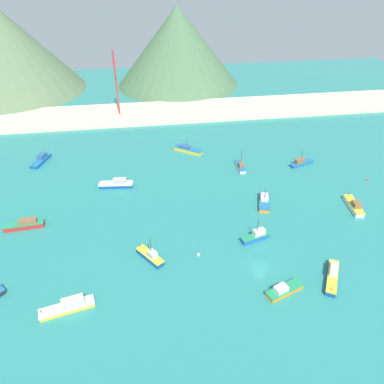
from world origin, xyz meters
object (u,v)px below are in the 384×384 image
at_px(fishing_boat_6, 69,306).
at_px(fishing_boat_12, 25,225).
at_px(fishing_boat_3, 150,256).
at_px(fishing_boat_10, 284,290).
at_px(fishing_boat_4, 188,150).
at_px(fishing_boat_11, 256,236).
at_px(fishing_boat_9, 354,206).
at_px(radio_tower, 116,84).
at_px(fishing_boat_0, 264,201).
at_px(buoy_0, 198,255).
at_px(buoy_1, 367,180).
at_px(fishing_boat_5, 301,163).
at_px(fishing_boat_13, 240,166).
at_px(fishing_boat_2, 117,184).
at_px(fishing_boat_14, 332,276).
at_px(fishing_boat_1, 41,160).

distance_m(fishing_boat_6, fishing_boat_12, 32.01).
xyz_separation_m(fishing_boat_3, fishing_boat_10, (27.30, -14.15, -0.18)).
distance_m(fishing_boat_4, fishing_boat_11, 50.32).
bearing_deg(fishing_boat_9, radio_tower, 130.51).
bearing_deg(radio_tower, fishing_boat_6, -94.96).
bearing_deg(fishing_boat_10, fishing_boat_0, 79.65).
relative_size(fishing_boat_0, fishing_boat_9, 0.96).
distance_m(fishing_boat_4, buoy_0, 52.82).
height_order(fishing_boat_3, fishing_boat_9, fishing_boat_3).
bearing_deg(fishing_boat_6, fishing_boat_11, 19.12).
bearing_deg(fishing_boat_9, fishing_boat_10, -138.91).
distance_m(fishing_boat_9, radio_tower, 101.55).
bearing_deg(fishing_boat_12, fishing_boat_0, 1.09).
height_order(fishing_boat_0, fishing_boat_9, fishing_boat_0).
bearing_deg(buoy_1, fishing_boat_6, -156.59).
relative_size(fishing_boat_9, buoy_0, 11.78).
relative_size(fishing_boat_6, fishing_boat_11, 1.43).
height_order(fishing_boat_3, fishing_boat_5, fishing_boat_3).
xyz_separation_m(fishing_boat_5, fishing_boat_11, (-25.64, -34.32, 0.20)).
height_order(fishing_boat_5, fishing_boat_13, fishing_boat_13).
xyz_separation_m(fishing_boat_2, fishing_boat_13, (39.78, 4.98, -0.13)).
xyz_separation_m(fishing_boat_3, fishing_boat_12, (-31.66, 16.45, 0.03)).
bearing_deg(fishing_boat_11, fishing_boat_14, -49.96).
height_order(fishing_boat_1, fishing_boat_6, fishing_boat_6).
relative_size(fishing_boat_6, fishing_boat_9, 1.17).
xyz_separation_m(fishing_boat_2, fishing_boat_10, (35.69, -47.07, -0.18)).
relative_size(fishing_boat_5, fishing_boat_12, 0.88).
distance_m(fishing_boat_6, fishing_boat_10, 44.36).
xyz_separation_m(fishing_boat_12, radio_tower, (23.37, 71.98, 13.04)).
relative_size(fishing_boat_11, fishing_boat_12, 0.77).
bearing_deg(fishing_boat_12, buoy_1, 4.99).
bearing_deg(fishing_boat_1, fishing_boat_13, -12.38).
height_order(fishing_boat_4, fishing_boat_11, fishing_boat_11).
bearing_deg(fishing_boat_6, buoy_1, 23.41).
bearing_deg(fishing_boat_3, fishing_boat_6, -144.78).
height_order(fishing_boat_3, buoy_1, fishing_boat_3).
height_order(fishing_boat_13, buoy_0, fishing_boat_13).
relative_size(fishing_boat_4, fishing_boat_11, 1.28).
bearing_deg(fishing_boat_0, buoy_1, 11.88).
relative_size(fishing_boat_1, fishing_boat_12, 0.98).
xyz_separation_m(fishing_boat_2, fishing_boat_3, (8.39, -32.92, -0.00)).
bearing_deg(fishing_boat_9, fishing_boat_13, 134.66).
distance_m(fishing_boat_5, fishing_boat_14, 51.17).
bearing_deg(fishing_boat_5, buoy_0, -137.19).
distance_m(fishing_boat_1, buoy_1, 106.58).
bearing_deg(fishing_boat_14, fishing_boat_12, 157.99).
xyz_separation_m(fishing_boat_3, fishing_boat_9, (57.12, 11.86, 0.01)).
relative_size(fishing_boat_1, fishing_boat_3, 1.27).
bearing_deg(fishing_boat_9, fishing_boat_2, 162.18).
height_order(fishing_boat_0, fishing_boat_13, fishing_boat_13).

